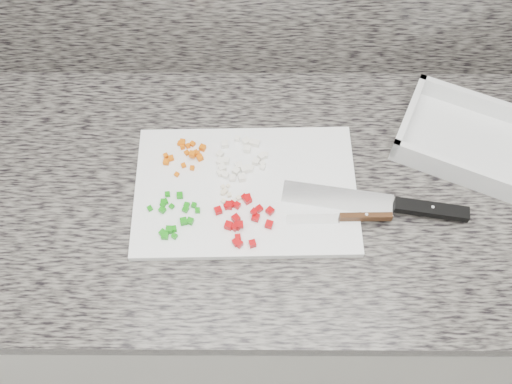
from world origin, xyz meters
TOP-DOWN VIEW (x-y plane):
  - cabinet at (0.00, 1.44)m, footprint 3.92×0.62m
  - countertop at (0.00, 1.44)m, footprint 3.96×0.64m
  - cutting_board at (-0.07, 1.43)m, footprint 0.43×0.29m
  - carrot_pile at (-0.19, 1.50)m, footprint 0.09×0.09m
  - onion_pile at (-0.08, 1.49)m, footprint 0.10×0.11m
  - green_pepper_pile at (-0.20, 1.36)m, footprint 0.10×0.10m
  - red_pepper_pile at (-0.08, 1.36)m, footprint 0.11×0.11m
  - garlic_pile at (-0.11, 1.41)m, footprint 0.04×0.05m
  - chef_knife at (0.22, 1.39)m, footprint 0.35×0.09m
  - paring_knife at (0.13, 1.36)m, footprint 0.20×0.02m
  - tray at (0.37, 1.54)m, footprint 0.32×0.29m

SIDE VIEW (x-z plane):
  - cabinet at x=0.00m, z-range 0.00..0.86m
  - countertop at x=0.00m, z-range 0.86..0.90m
  - cutting_board at x=-0.07m, z-range 0.90..0.91m
  - garlic_pile at x=-0.11m, z-range 0.91..0.92m
  - tray at x=0.37m, z-range 0.89..0.95m
  - green_pepper_pile at x=-0.20m, z-range 0.91..0.93m
  - carrot_pile at x=-0.19m, z-range 0.91..0.93m
  - chef_knife at x=0.22m, z-range 0.91..0.93m
  - onion_pile at x=-0.08m, z-range 0.91..0.93m
  - paring_knife at x=0.13m, z-range 0.91..0.93m
  - red_pepper_pile at x=-0.08m, z-range 0.91..0.93m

